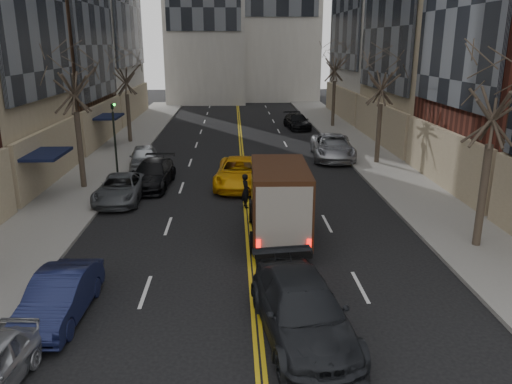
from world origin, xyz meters
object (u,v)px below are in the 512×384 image
observer_sedan (302,310)px  pedestrian (246,191)px  taxi (239,173)px  ups_truck (279,201)px

observer_sedan → pedestrian: size_ratio=3.40×
taxi → pedestrian: bearing=-81.2°
observer_sedan → ups_truck: bearing=82.8°
observer_sedan → pedestrian: 11.25m
ups_truck → observer_sedan: 7.21m
ups_truck → pedestrian: 4.26m
observer_sedan → taxi: size_ratio=1.04×
taxi → pedestrian: (0.27, -3.83, 0.08)m
ups_truck → pedestrian: size_ratio=3.46×
observer_sedan → taxi: (-1.50, 15.01, -0.03)m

